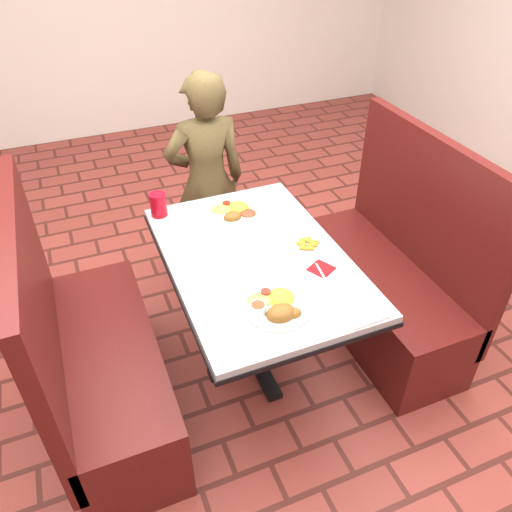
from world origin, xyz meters
The scene contains 14 objects.
dining_table centered at (0.00, 0.00, 0.65)m, with size 0.81×1.21×0.75m.
booth_bench_left centered at (-0.80, 0.00, 0.33)m, with size 0.47×1.20×1.17m.
booth_bench_right centered at (0.80, 0.00, 0.33)m, with size 0.47×1.20×1.17m.
diner_person centered at (0.04, 0.89, 0.68)m, with size 0.49×0.32×1.36m, color brown.
near_dinner_plate centered at (-0.06, -0.37, 0.78)m, with size 0.29×0.29×0.09m.
far_dinner_plate centered at (0.03, 0.38, 0.78)m, with size 0.29×0.29×0.07m.
plantain_plate centered at (0.26, -0.02, 0.76)m, with size 0.17×0.17×0.03m.
maroon_napkin centered at (0.24, -0.20, 0.75)m, with size 0.10×0.10×0.00m, color maroon.
spoon_utensil centered at (0.22, -0.22, 0.75)m, with size 0.01×0.12×0.00m, color silver.
red_tumbler centered at (-0.33, 0.52, 0.81)m, with size 0.08×0.08×0.13m, color #B50C1B.
paper_napkin centered at (0.27, -0.52, 0.76)m, with size 0.19×0.15×0.01m, color white.
knife_utensil centered at (-0.10, -0.33, 0.76)m, with size 0.01×0.17×0.00m, color silver.
fork_utensil centered at (-0.12, -0.35, 0.76)m, with size 0.01×0.16×0.00m, color silver.
lettuce_shreds centered at (0.04, 0.06, 0.75)m, with size 0.28×0.32×0.00m, color #A1CA50, non-canonical shape.
Camera 1 is at (-0.70, -1.72, 2.16)m, focal length 35.00 mm.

